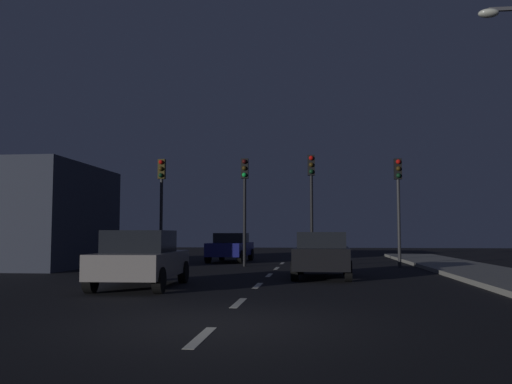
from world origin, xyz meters
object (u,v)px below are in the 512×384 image
at_px(car_stopped_ahead, 322,254).
at_px(car_adjacent_lane, 141,259).
at_px(traffic_signal_center_left, 245,190).
at_px(traffic_signal_center_right, 311,188).
at_px(traffic_signal_far_right, 398,191).
at_px(car_oncoming_far, 231,247).
at_px(traffic_signal_far_left, 161,191).

bearing_deg(car_stopped_ahead, car_adjacent_lane, -141.77).
distance_m(traffic_signal_center_left, traffic_signal_center_right, 2.97).
xyz_separation_m(traffic_signal_far_right, car_oncoming_far, (-7.94, 3.90, -2.55)).
bearing_deg(traffic_signal_center_right, car_stopped_ahead, -86.29).
height_order(car_stopped_ahead, car_oncoming_far, car_stopped_ahead).
relative_size(traffic_signal_center_left, car_stopped_ahead, 1.19).
distance_m(traffic_signal_far_left, car_stopped_ahead, 9.56).
height_order(traffic_signal_center_right, traffic_signal_far_right, traffic_signal_center_right).
distance_m(traffic_signal_center_right, traffic_signal_far_right, 3.75).
relative_size(traffic_signal_far_right, car_oncoming_far, 1.10).
height_order(traffic_signal_far_left, traffic_signal_center_left, traffic_signal_far_left).
distance_m(car_adjacent_lane, car_oncoming_far, 13.53).
bearing_deg(car_stopped_ahead, traffic_signal_far_left, 141.14).
height_order(traffic_signal_center_right, car_stopped_ahead, traffic_signal_center_right).
xyz_separation_m(traffic_signal_center_left, traffic_signal_center_right, (2.97, 0.00, 0.07)).
xyz_separation_m(traffic_signal_center_right, traffic_signal_far_right, (3.75, -0.00, -0.14)).
bearing_deg(car_stopped_ahead, car_oncoming_far, 115.31).
xyz_separation_m(traffic_signal_far_left, traffic_signal_far_right, (10.53, -0.00, -0.08)).
relative_size(traffic_signal_far_left, car_adjacent_lane, 1.18).
relative_size(traffic_signal_far_left, traffic_signal_center_right, 0.98).
relative_size(traffic_signal_center_left, traffic_signal_center_right, 0.98).
bearing_deg(car_adjacent_lane, traffic_signal_center_right, 64.81).
height_order(traffic_signal_far_left, traffic_signal_far_right, traffic_signal_far_left).
distance_m(traffic_signal_far_left, traffic_signal_center_right, 6.78).
height_order(traffic_signal_far_left, traffic_signal_center_right, traffic_signal_center_right).
bearing_deg(traffic_signal_center_left, car_oncoming_far, 107.47).
xyz_separation_m(traffic_signal_far_left, car_adjacent_lane, (2.25, -9.63, -2.62)).
relative_size(traffic_signal_far_right, car_stopped_ahead, 1.17).
relative_size(car_stopped_ahead, car_oncoming_far, 0.94).
xyz_separation_m(car_stopped_ahead, car_oncoming_far, (-4.57, 9.66, -0.01)).
bearing_deg(traffic_signal_center_right, traffic_signal_center_left, -180.00).
distance_m(traffic_signal_far_left, traffic_signal_center_left, 3.81).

